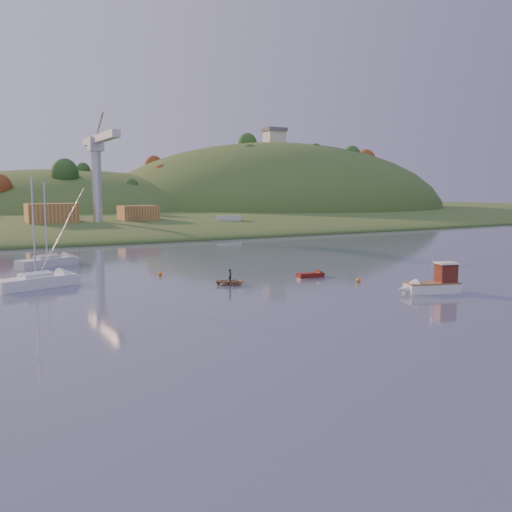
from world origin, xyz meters
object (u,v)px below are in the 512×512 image
sailboat_far (36,281)px  canoe (230,282)px  sailboat_near (47,261)px  fishing_boat (428,284)px  red_tender (315,275)px

sailboat_far → canoe: sailboat_far is taller
sailboat_near → sailboat_far: 17.37m
sailboat_far → sailboat_near: bearing=57.5°
fishing_boat → sailboat_far: sailboat_far is taller
fishing_boat → sailboat_far: (-34.14, 22.39, -0.14)m
fishing_boat → sailboat_far: 40.83m
sailboat_near → red_tender: size_ratio=2.99×
canoe → red_tender: bearing=-56.6°
sailboat_near → sailboat_far: bearing=-125.8°
canoe → red_tender: size_ratio=0.81×
fishing_boat → red_tender: 14.84m
fishing_boat → sailboat_near: sailboat_near is taller
sailboat_far → red_tender: 31.41m
sailboat_near → canoe: sailboat_near is taller
red_tender → sailboat_near: bearing=143.0°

